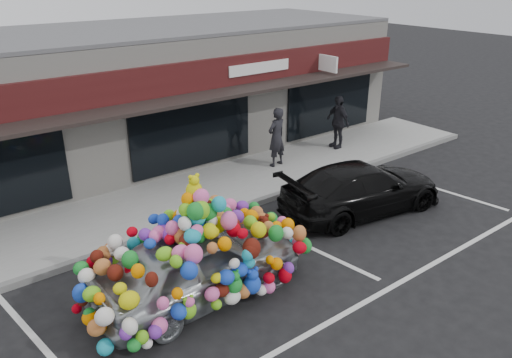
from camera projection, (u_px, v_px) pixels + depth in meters
ground at (207, 289)px, 10.34m from camera, size 90.00×90.00×0.00m
shop_building at (60, 104)px, 15.65m from camera, size 24.00×7.20×4.31m
sidewalk at (126, 215)px, 13.23m from camera, size 26.00×3.00×0.15m
kerb at (152, 238)px, 12.14m from camera, size 26.00×0.18×0.16m
parking_stripe_left at (45, 350)px, 8.70m from camera, size 0.73×4.37×0.01m
parking_stripe_mid at (300, 243)px, 12.05m from camera, size 0.73×4.37×0.01m
parking_stripe_right at (433, 187)px, 15.07m from camera, size 0.73×4.37×0.01m
lane_line at (356, 307)px, 9.78m from camera, size 14.00×0.12×0.01m
toy_car at (198, 257)px, 9.79m from camera, size 3.15×4.69×2.70m
black_sedan at (362, 188)px, 13.39m from camera, size 2.60×4.92×1.36m
pedestrian_a at (276, 137)px, 16.00m from camera, size 0.76×0.56×1.93m
pedestrian_c at (338, 122)px, 17.63m from camera, size 1.14×0.57×1.88m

